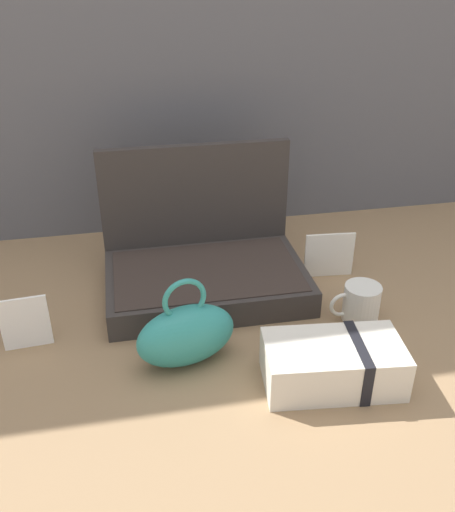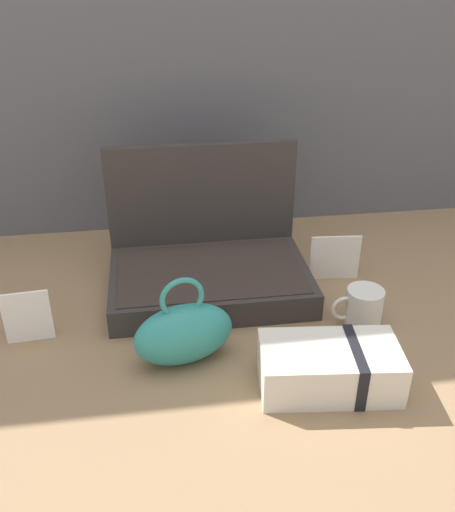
{
  "view_description": "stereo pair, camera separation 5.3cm",
  "coord_description": "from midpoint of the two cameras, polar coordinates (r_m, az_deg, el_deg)",
  "views": [
    {
      "loc": [
        -0.22,
        -1.02,
        0.76
      ],
      "look_at": [
        -0.02,
        -0.02,
        0.2
      ],
      "focal_mm": 39.27,
      "sensor_mm": 36.0,
      "label": 1
    },
    {
      "loc": [
        -0.17,
        -1.03,
        0.76
      ],
      "look_at": [
        -0.02,
        -0.02,
        0.2
      ],
      "focal_mm": 39.27,
      "sensor_mm": 36.0,
      "label": 2
    }
  ],
  "objects": [
    {
      "name": "coffee_mug",
      "position": [
        1.32,
        14.74,
        -5.03
      ],
      "size": [
        0.12,
        0.08,
        0.09
      ],
      "color": "silver",
      "rests_on": "ground_plane"
    },
    {
      "name": "open_suitcase",
      "position": [
        1.41,
        -0.95,
        -0.45
      ],
      "size": [
        0.49,
        0.33,
        0.33
      ],
      "color": "#332D2B",
      "rests_on": "ground_plane"
    },
    {
      "name": "cream_toiletry_bag",
      "position": [
        1.13,
        11.82,
        -11.05
      ],
      "size": [
        0.28,
        0.17,
        0.1
      ],
      "color": "silver",
      "rests_on": "ground_plane"
    },
    {
      "name": "teal_pouch_handbag",
      "position": [
        1.16,
        -3.18,
        -7.86
      ],
      "size": [
        0.23,
        0.14,
        0.2
      ],
      "color": "teal",
      "rests_on": "ground_plane"
    },
    {
      "name": "ground_plane",
      "position": [
        1.29,
        1.92,
        -7.15
      ],
      "size": [
        6.0,
        6.0,
        0.0
      ],
      "primitive_type": "plane",
      "color": "#8C6D4C"
    },
    {
      "name": "poster_card_right",
      "position": [
        1.47,
        11.89,
        -0.18
      ],
      "size": [
        0.13,
        0.02,
        0.12
      ],
      "primitive_type": "cube",
      "rotation": [
        0.0,
        0.0,
        -0.08
      ],
      "color": "white",
      "rests_on": "ground_plane"
    },
    {
      "name": "info_card_left",
      "position": [
        1.28,
        -18.61,
        -5.92
      ],
      "size": [
        0.1,
        0.01,
        0.12
      ],
      "primitive_type": "cube",
      "rotation": [
        0.0,
        0.0,
        0.08
      ],
      "color": "white",
      "rests_on": "ground_plane"
    }
  ]
}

